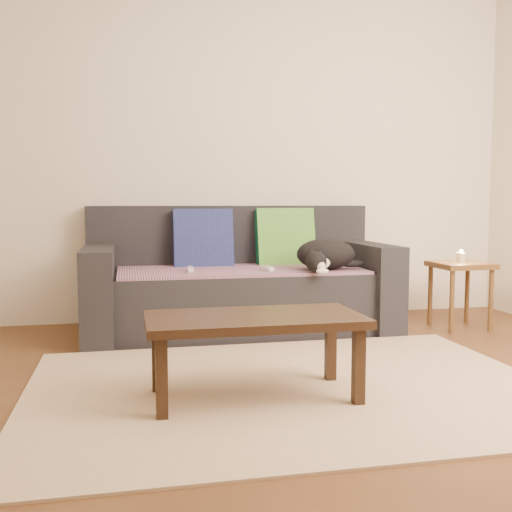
{
  "coord_description": "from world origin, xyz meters",
  "views": [
    {
      "loc": [
        -0.76,
        -2.56,
        0.89
      ],
      "look_at": [
        0.05,
        1.2,
        0.55
      ],
      "focal_mm": 42.0,
      "sensor_mm": 36.0,
      "label": 1
    }
  ],
  "objects_px": {
    "wii_remote_a": "(190,269)",
    "coffee_table": "(254,326)",
    "cat": "(325,255)",
    "side_table": "(460,274)",
    "sofa": "(238,285)",
    "wii_remote_b": "(267,269)"
  },
  "relations": [
    {
      "from": "wii_remote_a",
      "to": "wii_remote_b",
      "type": "distance_m",
      "value": 0.51
    },
    {
      "from": "wii_remote_a",
      "to": "coffee_table",
      "type": "distance_m",
      "value": 1.33
    },
    {
      "from": "cat",
      "to": "side_table",
      "type": "bearing_deg",
      "value": -20.31
    },
    {
      "from": "cat",
      "to": "coffee_table",
      "type": "distance_m",
      "value": 1.46
    },
    {
      "from": "sofa",
      "to": "wii_remote_a",
      "type": "bearing_deg",
      "value": -149.3
    },
    {
      "from": "cat",
      "to": "wii_remote_a",
      "type": "distance_m",
      "value": 0.91
    },
    {
      "from": "coffee_table",
      "to": "sofa",
      "type": "bearing_deg",
      "value": 82.3
    },
    {
      "from": "sofa",
      "to": "side_table",
      "type": "distance_m",
      "value": 1.59
    },
    {
      "from": "sofa",
      "to": "wii_remote_a",
      "type": "height_order",
      "value": "sofa"
    },
    {
      "from": "wii_remote_a",
      "to": "coffee_table",
      "type": "height_order",
      "value": "wii_remote_a"
    },
    {
      "from": "cat",
      "to": "coffee_table",
      "type": "bearing_deg",
      "value": -141.85
    },
    {
      "from": "wii_remote_a",
      "to": "side_table",
      "type": "height_order",
      "value": "same"
    },
    {
      "from": "wii_remote_a",
      "to": "side_table",
      "type": "relative_size",
      "value": 0.32
    },
    {
      "from": "sofa",
      "to": "cat",
      "type": "distance_m",
      "value": 0.66
    },
    {
      "from": "sofa",
      "to": "cat",
      "type": "relative_size",
      "value": 4.15
    },
    {
      "from": "cat",
      "to": "side_table",
      "type": "height_order",
      "value": "cat"
    },
    {
      "from": "wii_remote_b",
      "to": "coffee_table",
      "type": "height_order",
      "value": "wii_remote_b"
    },
    {
      "from": "sofa",
      "to": "coffee_table",
      "type": "height_order",
      "value": "sofa"
    },
    {
      "from": "cat",
      "to": "wii_remote_b",
      "type": "xyz_separation_m",
      "value": [
        -0.4,
        0.03,
        -0.09
      ]
    },
    {
      "from": "side_table",
      "to": "sofa",
      "type": "bearing_deg",
      "value": 169.3
    },
    {
      "from": "wii_remote_a",
      "to": "wii_remote_b",
      "type": "height_order",
      "value": "same"
    },
    {
      "from": "cat",
      "to": "wii_remote_b",
      "type": "height_order",
      "value": "cat"
    }
  ]
}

